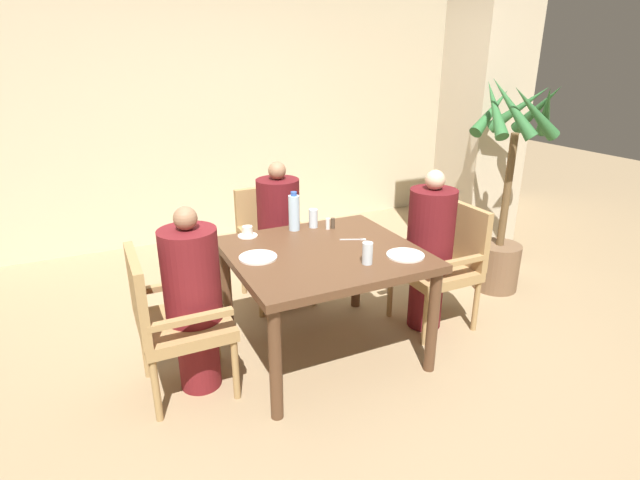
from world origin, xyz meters
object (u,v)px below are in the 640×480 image
diner_in_left_chair (193,299)px  chair_far_side (273,239)px  diner_in_right_chair (429,249)px  water_bottle (294,212)px  chair_left_side (170,317)px  plate_main_left (258,257)px  glass_tall_near (313,218)px  teacup_with_saucer (248,232)px  potted_palm (506,205)px  chair_right_side (444,260)px  diner_in_far_chair (279,233)px  glass_tall_mid (367,253)px  plate_main_right (405,255)px

diner_in_left_chair → chair_far_side: 1.23m
diner_in_right_chair → water_bottle: (-0.83, 0.43, 0.26)m
chair_left_side → plate_main_left: chair_left_side is taller
chair_left_side → glass_tall_near: 1.20m
plate_main_left → teacup_with_saucer: size_ratio=1.75×
plate_main_left → water_bottle: 0.56m
potted_palm → water_bottle: bearing=173.8°
teacup_with_saucer → diner_in_left_chair: bearing=-136.7°
chair_right_side → water_bottle: water_bottle is taller
plate_main_left → teacup_with_saucer: 0.39m
chair_far_side → glass_tall_near: 0.59m
chair_far_side → diner_in_right_chair: 1.23m
chair_right_side → water_bottle: size_ratio=3.26×
chair_left_side → chair_right_side: (1.91, 0.00, 0.00)m
diner_in_far_chair → chair_right_side: size_ratio=1.29×
diner_in_far_chair → plate_main_left: bearing=-119.4°
diner_in_right_chair → glass_tall_mid: diner_in_right_chair is taller
chair_left_side → plate_main_left: 0.60m
chair_left_side → diner_in_left_chair: size_ratio=0.79×
diner_in_far_chair → water_bottle: (-0.02, -0.35, 0.27)m
diner_in_right_chair → plate_main_left: diner_in_right_chair is taller
diner_in_right_chair → plate_main_left: 1.24m
glass_tall_near → diner_in_far_chair: bearing=109.4°
chair_right_side → diner_in_right_chair: size_ratio=0.76×
diner_in_far_chair → plate_main_right: size_ratio=4.98×
diner_in_far_chair → glass_tall_near: (0.13, -0.36, 0.21)m
chair_left_side → potted_palm: potted_palm is taller
chair_right_side → plate_main_right: chair_right_side is taller
plate_main_left → glass_tall_near: size_ratio=1.75×
diner_in_right_chair → potted_palm: (0.92, 0.24, 0.14)m
plate_main_left → diner_in_right_chair: bearing=-2.6°
chair_left_side → plate_main_right: size_ratio=3.87×
diner_in_left_chair → chair_far_side: size_ratio=1.27×
chair_right_side → glass_tall_mid: bearing=-160.1°
diner_in_right_chair → potted_palm: bearing=14.6°
diner_in_far_chair → glass_tall_mid: (0.14, -1.07, 0.21)m
diner_in_right_chair → plate_main_right: bearing=-144.5°
chair_far_side → plate_main_right: chair_far_side is taller
chair_right_side → potted_palm: bearing=17.0°
diner_in_left_chair → plate_main_right: 1.27m
chair_far_side → diner_in_left_chair: bearing=-131.8°
teacup_with_saucer → glass_tall_near: glass_tall_near is taller
glass_tall_near → glass_tall_mid: 0.72m
chair_right_side → glass_tall_mid: size_ratio=6.77×
chair_right_side → chair_left_side: bearing=180.0°
chair_far_side → chair_right_side: (0.95, -0.92, 0.00)m
plate_main_left → glass_tall_mid: glass_tall_mid is taller
water_bottle → potted_palm: bearing=-6.2°
teacup_with_saucer → potted_palm: bearing=-5.6°
chair_right_side → plate_main_right: bearing=-151.7°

